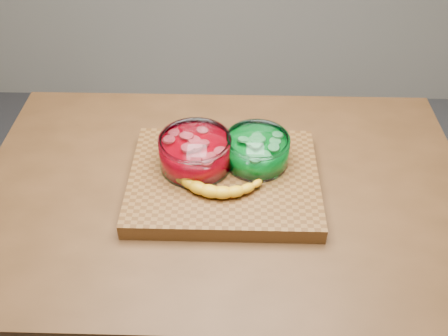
{
  "coord_description": "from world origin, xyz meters",
  "views": [
    {
      "loc": [
        0.02,
        -0.87,
        1.74
      ],
      "look_at": [
        0.0,
        0.0,
        0.96
      ],
      "focal_mm": 40.0,
      "sensor_mm": 36.0,
      "label": 1
    }
  ],
  "objects": [
    {
      "name": "bowl_green",
      "position": [
        0.08,
        0.05,
        0.98
      ],
      "size": [
        0.15,
        0.15,
        0.07
      ],
      "color": "white",
      "rests_on": "cutting_board"
    },
    {
      "name": "cutting_board",
      "position": [
        0.0,
        0.0,
        0.92
      ],
      "size": [
        0.45,
        0.35,
        0.04
      ],
      "primitive_type": "cube",
      "color": "brown",
      "rests_on": "counter"
    },
    {
      "name": "counter",
      "position": [
        0.0,
        0.0,
        0.45
      ],
      "size": [
        1.2,
        0.8,
        0.9
      ],
      "primitive_type": "cube",
      "color": "#503018",
      "rests_on": "ground"
    },
    {
      "name": "banana",
      "position": [
        -0.02,
        -0.04,
        0.96
      ],
      "size": [
        0.24,
        0.13,
        0.03
      ],
      "primitive_type": null,
      "color": "gold",
      "rests_on": "cutting_board"
    },
    {
      "name": "bowl_red",
      "position": [
        -0.07,
        0.03,
        0.98
      ],
      "size": [
        0.17,
        0.17,
        0.08
      ],
      "color": "white",
      "rests_on": "cutting_board"
    }
  ]
}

